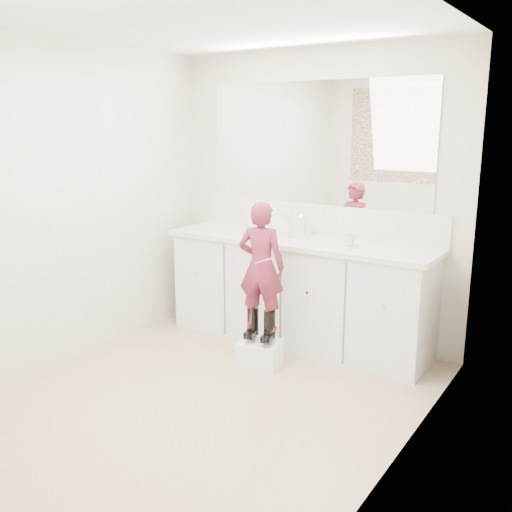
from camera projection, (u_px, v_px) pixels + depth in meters
The scene contains 17 objects.
floor at pixel (208, 398), 3.83m from camera, with size 3.00×3.00×0.00m, color #917C5F.
ceiling at pixel (200, 17), 3.28m from camera, with size 3.00×3.00×0.00m, color white.
wall_back at pixel (315, 197), 4.78m from camera, with size 2.60×2.60×0.00m, color beige.
wall_left at pixel (67, 206), 4.25m from camera, with size 3.00×3.00×0.00m, color beige.
wall_right at pixel (407, 246), 2.86m from camera, with size 3.00×3.00×0.00m, color beige.
vanity_cabinet at pixel (298, 293), 4.73m from camera, with size 2.20×0.55×0.85m, color silver.
countertop at pixel (298, 241), 4.62m from camera, with size 2.28×0.58×0.04m, color beige.
backsplash at pixel (314, 219), 4.81m from camera, with size 2.28×0.03×0.25m, color beige.
mirror at pixel (316, 144), 4.67m from camera, with size 2.00×0.02×1.00m, color white.
faucet at pixel (307, 230), 4.74m from camera, with size 0.08×0.08×0.10m, color silver.
cup at pixel (350, 240), 4.33m from camera, with size 0.10×0.10×0.09m, color beige.
soap_bottle at pixel (286, 225), 4.65m from camera, with size 0.09×0.10×0.21m, color beige.
step_stool at pixel (260, 354), 4.32m from camera, with size 0.31×0.26×0.20m, color white.
boot_left at pixel (253, 323), 4.33m from camera, with size 0.09×0.17×0.26m, color black, non-canonical shape.
boot_right at pixel (270, 327), 4.25m from camera, with size 0.09×0.17×0.26m, color black, non-canonical shape.
toddler at pixel (261, 266), 4.18m from camera, with size 0.35×0.23×0.97m, color #AA3458.
toothbrush at pixel (263, 261), 4.07m from camera, with size 0.01×0.01×0.14m, color #E7599D.
Camera 1 is at (2.20, -2.76, 1.80)m, focal length 40.00 mm.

